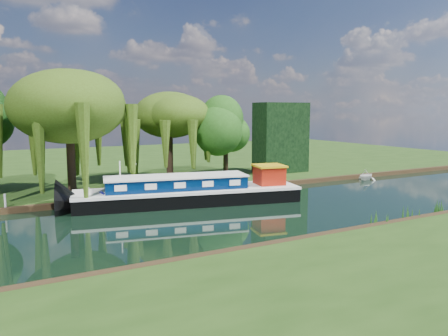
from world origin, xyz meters
TOP-DOWN VIEW (x-y plane):
  - ground at (0.00, 0.00)m, footprint 120.00×120.00m
  - far_bank at (0.00, 34.00)m, footprint 120.00×52.00m
  - dutch_barge at (3.47, 4.96)m, footprint 18.64×7.87m
  - narrowboat at (3.93, 6.77)m, footprint 13.52×3.36m
  - white_cruiser at (25.41, 6.92)m, footprint 2.85×2.59m
  - willow_left at (-4.78, 11.07)m, footprint 8.35×8.35m
  - willow_right at (5.64, 14.98)m, footprint 6.71×6.71m
  - tree_far_right at (11.08, 12.82)m, footprint 4.54×4.54m
  - conifer_hedge at (19.00, 14.00)m, footprint 6.00×3.00m
  - lamppost at (0.50, 10.50)m, footprint 0.36×0.36m
  - mooring_posts at (-0.50, 8.40)m, footprint 19.16×0.16m
  - reeds_near at (6.87, -7.57)m, footprint 33.70×1.50m

SIDE VIEW (x-z plane):
  - ground at x=0.00m, z-range 0.00..0.00m
  - white_cruiser at x=25.41m, z-range -0.65..0.65m
  - far_bank at x=0.00m, z-range 0.00..0.45m
  - reeds_near at x=6.87m, z-range 0.00..1.10m
  - narrowboat at x=3.93m, z-range -0.28..1.67m
  - mooring_posts at x=-0.50m, z-range 0.45..1.45m
  - dutch_barge at x=3.47m, z-range -0.97..2.87m
  - lamppost at x=0.50m, z-range 1.14..3.70m
  - conifer_hedge at x=19.00m, z-range 0.45..8.45m
  - tree_far_right at x=11.08m, z-range 1.85..9.28m
  - willow_right at x=5.64m, z-range 2.33..10.50m
  - willow_left at x=-4.78m, z-range 2.72..12.73m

